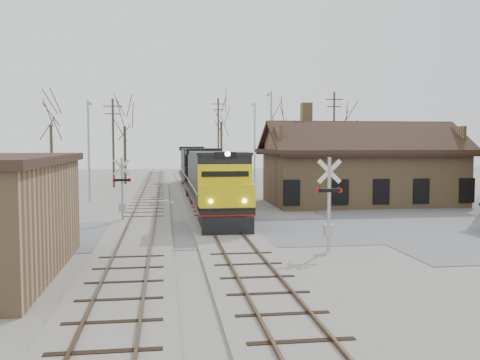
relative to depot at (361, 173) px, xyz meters
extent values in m
plane|color=gray|center=(-11.99, -12.00, -2.41)|extent=(140.00, 140.00, 0.00)
cube|color=#5E5E63|center=(-11.99, -12.00, -2.39)|extent=(60.00, 9.00, 0.03)
cube|color=gray|center=(-11.99, 3.00, -2.35)|extent=(3.40, 90.00, 0.12)
cube|color=#473323|center=(-12.71, 3.00, -2.24)|extent=(0.08, 90.00, 0.14)
cube|color=#473323|center=(-11.27, 3.00, -2.24)|extent=(0.08, 90.00, 0.14)
cube|color=gray|center=(-16.49, 3.00, -2.35)|extent=(3.40, 90.00, 0.12)
cube|color=#473323|center=(-17.21, 3.00, -2.24)|extent=(0.08, 90.00, 0.14)
cube|color=#473323|center=(-15.77, 3.00, -2.24)|extent=(0.08, 90.00, 0.14)
cube|color=#9C7A50|center=(0.01, 0.00, -0.41)|extent=(14.00, 8.00, 4.00)
cube|color=black|center=(0.01, 0.00, 1.69)|extent=(15.20, 9.20, 0.30)
cube|color=black|center=(0.01, -2.30, 2.69)|extent=(15.00, 4.71, 2.66)
cube|color=black|center=(0.01, 2.30, 2.69)|extent=(15.00, 4.71, 2.66)
cube|color=#9C7A50|center=(-3.99, 1.50, 4.39)|extent=(0.80, 0.80, 2.20)
cube|color=black|center=(-11.99, -9.89, -1.88)|extent=(2.38, 3.81, 0.95)
cube|color=black|center=(-11.99, 2.51, -1.88)|extent=(2.38, 3.81, 0.95)
cube|color=black|center=(-11.99, -3.69, -1.12)|extent=(2.86, 19.07, 0.33)
cube|color=maroon|center=(-11.99, -3.69, -1.33)|extent=(2.88, 19.07, 0.11)
cube|color=black|center=(-11.99, -2.50, 0.36)|extent=(2.48, 13.82, 2.67)
cube|color=black|center=(-11.99, -10.75, 0.36)|extent=(2.86, 2.67, 2.67)
cube|color=yellow|center=(-11.99, -12.37, -0.45)|extent=(2.86, 1.72, 1.33)
cube|color=black|center=(-11.99, -13.33, -1.88)|extent=(2.67, 0.25, 0.95)
cylinder|color=#FFF2CC|center=(-11.99, -13.25, 1.79)|extent=(0.27, 0.10, 0.27)
cube|color=black|center=(-11.99, 9.68, -1.88)|extent=(2.38, 3.81, 0.95)
cube|color=black|center=(-11.99, 22.07, -1.88)|extent=(2.38, 3.81, 0.95)
cube|color=black|center=(-11.99, 15.88, -1.12)|extent=(2.86, 19.07, 0.33)
cube|color=maroon|center=(-11.99, 15.88, -1.33)|extent=(2.88, 19.07, 0.11)
cube|color=black|center=(-11.99, 17.07, 0.36)|extent=(2.48, 13.82, 2.67)
cube|color=black|center=(-11.99, 8.82, 0.36)|extent=(2.86, 2.67, 2.67)
cube|color=black|center=(-11.99, 7.20, -0.45)|extent=(2.86, 1.72, 1.33)
cube|color=black|center=(-11.99, 6.24, -1.88)|extent=(2.67, 0.25, 0.95)
cylinder|color=#A5A8AD|center=(-8.03, -17.44, -0.35)|extent=(0.14, 0.14, 4.12)
cube|color=silver|center=(-8.03, -17.44, 1.10)|extent=(1.08, 0.11, 1.08)
cube|color=silver|center=(-8.03, -17.44, 1.10)|extent=(1.08, 0.11, 1.08)
cube|color=black|center=(-8.03, -17.44, 0.27)|extent=(0.93, 0.21, 0.15)
cylinder|color=#B20C0C|center=(-8.49, -17.41, 0.27)|extent=(0.25, 0.10, 0.25)
cylinder|color=#B20C0C|center=(-7.57, -17.47, 0.27)|extent=(0.25, 0.10, 0.25)
cube|color=#A5A8AD|center=(-8.03, -17.44, -1.48)|extent=(0.41, 0.31, 0.52)
cylinder|color=#A5A8AD|center=(-17.67, -7.39, -0.47)|extent=(0.14, 0.14, 3.88)
cube|color=silver|center=(-17.67, -7.39, 0.89)|extent=(1.02, 0.09, 1.02)
cube|color=silver|center=(-17.67, -7.39, 0.89)|extent=(1.02, 0.09, 1.02)
cube|color=black|center=(-17.67, -7.39, 0.12)|extent=(0.88, 0.20, 0.15)
cylinder|color=#B20C0C|center=(-17.23, -7.37, 0.12)|extent=(0.24, 0.09, 0.23)
cylinder|color=#B20C0C|center=(-18.11, -7.41, 0.12)|extent=(0.24, 0.09, 0.23)
cube|color=#A5A8AD|center=(-17.67, -7.39, -1.53)|extent=(0.39, 0.29, 0.49)
cylinder|color=#A5A8AD|center=(-21.27, 5.01, 1.69)|extent=(0.18, 0.18, 8.19)
cylinder|color=#A5A8AD|center=(-21.27, 5.91, 5.68)|extent=(0.12, 1.80, 0.12)
cube|color=#A5A8AD|center=(-21.27, 6.71, 5.58)|extent=(0.25, 0.50, 0.12)
cylinder|color=#A5A8AD|center=(-5.10, 10.05, 2.38)|extent=(0.18, 0.18, 9.58)
cylinder|color=#A5A8AD|center=(-5.10, 10.95, 7.07)|extent=(0.12, 1.80, 0.12)
cube|color=#A5A8AD|center=(-5.10, 11.75, 6.97)|extent=(0.25, 0.50, 0.12)
cylinder|color=#A5A8AD|center=(-4.90, 20.61, 2.25)|extent=(0.18, 0.18, 9.30)
cylinder|color=#A5A8AD|center=(-4.90, 21.51, 6.80)|extent=(0.12, 1.80, 0.12)
cube|color=#A5A8AD|center=(-4.90, 22.31, 6.70)|extent=(0.25, 0.50, 0.12)
cylinder|color=#382D23|center=(-20.51, 18.06, 2.29)|extent=(0.24, 0.24, 9.39)
cube|color=#382D23|center=(-20.51, 18.06, 6.18)|extent=(2.00, 0.10, 0.10)
cube|color=#382D23|center=(-20.51, 18.06, 5.38)|extent=(1.60, 0.10, 0.10)
cylinder|color=#382D23|center=(-7.73, 34.39, 3.05)|extent=(0.24, 0.24, 10.91)
cube|color=#382D23|center=(-7.73, 34.39, 7.71)|extent=(2.00, 0.10, 0.10)
cube|color=#382D23|center=(-7.73, 34.39, 6.91)|extent=(1.60, 0.10, 0.10)
cylinder|color=#382D23|center=(3.50, 17.62, 2.76)|extent=(0.24, 0.24, 10.34)
cube|color=#382D23|center=(3.50, 17.62, 7.13)|extent=(2.00, 0.10, 0.10)
cube|color=#382D23|center=(3.50, 17.62, 6.33)|extent=(1.60, 0.10, 0.10)
cylinder|color=#382D23|center=(-27.17, 19.76, 0.94)|extent=(0.32, 0.32, 6.70)
cylinder|color=#382D23|center=(-19.68, 23.05, 0.92)|extent=(0.32, 0.32, 6.65)
cylinder|color=#382D23|center=(-7.32, 34.20, 1.42)|extent=(0.32, 0.32, 7.66)
cylinder|color=#382D23|center=(-0.04, 30.54, 1.07)|extent=(0.32, 0.32, 6.94)
cylinder|color=#382D23|center=(8.02, 24.66, 0.65)|extent=(0.32, 0.32, 6.11)
camera|label=1|loc=(-15.10, -39.85, 2.34)|focal=40.00mm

